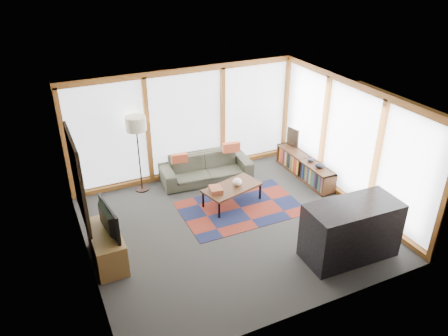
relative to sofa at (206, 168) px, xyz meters
name	(u,v)px	position (x,y,z in m)	size (l,w,h in m)	color
ground	(233,225)	(-0.26, -1.95, -0.31)	(5.50, 5.50, 0.00)	#2E2E2B
room_envelope	(243,140)	(0.23, -1.39, 1.23)	(5.52, 5.02, 2.62)	#443832
rug	(241,208)	(0.17, -1.45, -0.30)	(2.48, 1.59, 0.01)	maroon
sofa	(206,168)	(0.00, 0.00, 0.00)	(2.10, 0.82, 0.61)	#34372A
pillow_left	(180,158)	(-0.65, -0.03, 0.41)	(0.36, 0.11, 0.20)	#C9532F
pillow_right	(231,147)	(0.64, -0.03, 0.42)	(0.41, 0.12, 0.23)	#C9532F
floor_lamp	(139,154)	(-1.50, 0.19, 0.57)	(0.44, 0.44, 1.76)	#33221A
coffee_table	(232,195)	(0.09, -1.20, -0.10)	(1.23, 0.61, 0.41)	black
book_stack	(216,190)	(-0.31, -1.24, 0.15)	(0.24, 0.30, 0.10)	brown
vase	(237,182)	(0.21, -1.20, 0.19)	(0.20, 0.20, 0.17)	white
bookshelf	(304,168)	(2.17, -0.86, -0.06)	(0.36, 1.95, 0.49)	black
bowl_a	(320,165)	(2.20, -1.38, 0.24)	(0.22, 0.22, 0.11)	black
bowl_b	(311,160)	(2.18, -1.05, 0.22)	(0.15, 0.15, 0.08)	black
shelf_picture	(293,137)	(2.27, -0.14, 0.41)	(0.04, 0.35, 0.46)	black
tv_console	(107,246)	(-2.72, -1.96, -0.01)	(0.49, 1.18, 0.59)	brown
television	(104,220)	(-2.70, -1.99, 0.55)	(0.93, 0.12, 0.54)	black
bar_counter	(351,231)	(1.21, -3.64, 0.22)	(1.66, 0.77, 1.05)	black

